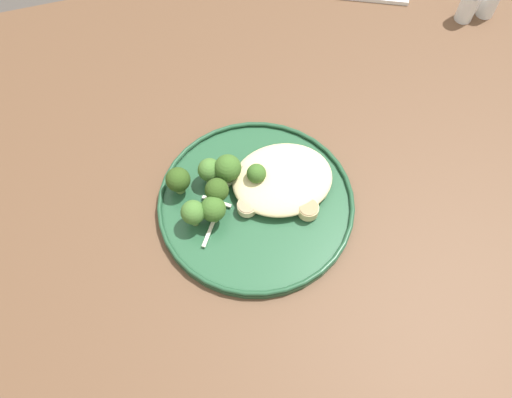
# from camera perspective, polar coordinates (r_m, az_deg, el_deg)

# --- Properties ---
(ground) EXTENTS (6.00, 6.00, 0.00)m
(ground) POSITION_cam_1_polar(r_m,az_deg,el_deg) (1.48, -0.98, -13.64)
(ground) COLOR #47423D
(wooden_dining_table) EXTENTS (1.40, 1.00, 0.74)m
(wooden_dining_table) POSITION_cam_1_polar(r_m,az_deg,el_deg) (0.86, -1.65, -1.75)
(wooden_dining_table) COLOR brown
(wooden_dining_table) RESTS_ON ground
(dinner_plate) EXTENTS (0.29, 0.29, 0.02)m
(dinner_plate) POSITION_cam_1_polar(r_m,az_deg,el_deg) (0.77, -0.00, -0.42)
(dinner_plate) COLOR #235133
(dinner_plate) RESTS_ON wooden_dining_table
(noodle_bed) EXTENTS (0.15, 0.13, 0.03)m
(noodle_bed) POSITION_cam_1_polar(r_m,az_deg,el_deg) (0.77, 2.92, 2.18)
(noodle_bed) COLOR beige
(noodle_bed) RESTS_ON dinner_plate
(seared_scallop_tiny_bay) EXTENTS (0.03, 0.03, 0.02)m
(seared_scallop_tiny_bay) POSITION_cam_1_polar(r_m,az_deg,el_deg) (0.77, 2.36, 1.83)
(seared_scallop_tiny_bay) COLOR #DBB77A
(seared_scallop_tiny_bay) RESTS_ON dinner_plate
(seared_scallop_center_golden) EXTENTS (0.02, 0.02, 0.01)m
(seared_scallop_center_golden) POSITION_cam_1_polar(r_m,az_deg,el_deg) (0.77, 6.96, 0.81)
(seared_scallop_center_golden) COLOR #E5C689
(seared_scallop_center_golden) RESTS_ON dinner_plate
(seared_scallop_tilted_round) EXTENTS (0.03, 0.03, 0.02)m
(seared_scallop_tilted_round) POSITION_cam_1_polar(r_m,az_deg,el_deg) (0.79, 2.00, 4.63)
(seared_scallop_tilted_round) COLOR beige
(seared_scallop_tilted_round) RESTS_ON dinner_plate
(seared_scallop_front_small) EXTENTS (0.03, 0.03, 0.01)m
(seared_scallop_front_small) POSITION_cam_1_polar(r_m,az_deg,el_deg) (0.75, -0.88, -0.84)
(seared_scallop_front_small) COLOR beige
(seared_scallop_front_small) RESTS_ON dinner_plate
(seared_scallop_rear_pale) EXTENTS (0.03, 0.03, 0.02)m
(seared_scallop_rear_pale) POSITION_cam_1_polar(r_m,az_deg,el_deg) (0.77, -0.73, 2.57)
(seared_scallop_rear_pale) COLOR #DBB77A
(seared_scallop_rear_pale) RESTS_ON dinner_plate
(seared_scallop_right_edge) EXTENTS (0.03, 0.03, 0.02)m
(seared_scallop_right_edge) POSITION_cam_1_polar(r_m,az_deg,el_deg) (0.75, 5.75, -1.18)
(seared_scallop_right_edge) COLOR #E5C689
(seared_scallop_right_edge) RESTS_ON dinner_plate
(seared_scallop_half_hidden) EXTENTS (0.04, 0.04, 0.02)m
(seared_scallop_half_hidden) POSITION_cam_1_polar(r_m,az_deg,el_deg) (0.76, 4.76, -0.09)
(seared_scallop_half_hidden) COLOR #E5C689
(seared_scallop_half_hidden) RESTS_ON dinner_plate
(broccoli_floret_near_rim) EXTENTS (0.03, 0.03, 0.05)m
(broccoli_floret_near_rim) POSITION_cam_1_polar(r_m,az_deg,el_deg) (0.76, -5.10, 3.12)
(broccoli_floret_near_rim) COLOR #7A994C
(broccoli_floret_near_rim) RESTS_ON dinner_plate
(broccoli_floret_left_leaning) EXTENTS (0.03, 0.03, 0.06)m
(broccoli_floret_left_leaning) POSITION_cam_1_polar(r_m,az_deg,el_deg) (0.73, -4.31, 0.92)
(broccoli_floret_left_leaning) COLOR #89A356
(broccoli_floret_left_leaning) RESTS_ON dinner_plate
(broccoli_floret_tall_stalk) EXTENTS (0.03, 0.03, 0.05)m
(broccoli_floret_tall_stalk) POSITION_cam_1_polar(r_m,az_deg,el_deg) (0.73, -6.90, -1.50)
(broccoli_floret_tall_stalk) COLOR #7A994C
(broccoli_floret_tall_stalk) RESTS_ON dinner_plate
(broccoli_floret_front_edge) EXTENTS (0.04, 0.04, 0.05)m
(broccoli_floret_front_edge) POSITION_cam_1_polar(r_m,az_deg,el_deg) (0.73, -4.73, -1.14)
(broccoli_floret_front_edge) COLOR #89A356
(broccoli_floret_front_edge) RESTS_ON dinner_plate
(broccoli_floret_beside_noodles) EXTENTS (0.04, 0.04, 0.06)m
(broccoli_floret_beside_noodles) POSITION_cam_1_polar(r_m,az_deg,el_deg) (0.75, -3.11, 3.37)
(broccoli_floret_beside_noodles) COLOR #7A994C
(broccoli_floret_beside_noodles) RESTS_ON dinner_plate
(broccoli_floret_split_head) EXTENTS (0.03, 0.03, 0.05)m
(broccoli_floret_split_head) POSITION_cam_1_polar(r_m,az_deg,el_deg) (0.75, 0.05, 2.65)
(broccoli_floret_split_head) COLOR #7A994C
(broccoli_floret_split_head) RESTS_ON dinner_plate
(broccoli_floret_right_tilted) EXTENTS (0.04, 0.04, 0.05)m
(broccoli_floret_right_tilted) POSITION_cam_1_polar(r_m,az_deg,el_deg) (0.76, -8.53, 2.06)
(broccoli_floret_right_tilted) COLOR #7A994C
(broccoli_floret_right_tilted) RESTS_ON dinner_plate
(onion_sliver_short_strip) EXTENTS (0.03, 0.05, 0.00)m
(onion_sliver_short_strip) POSITION_cam_1_polar(r_m,az_deg,el_deg) (0.74, -5.06, -3.40)
(onion_sliver_short_strip) COLOR silver
(onion_sliver_short_strip) RESTS_ON dinner_plate
(onion_sliver_curled_piece) EXTENTS (0.05, 0.03, 0.00)m
(onion_sliver_curled_piece) POSITION_cam_1_polar(r_m,az_deg,el_deg) (0.78, -2.50, 2.05)
(onion_sliver_curled_piece) COLOR silver
(onion_sliver_curled_piece) RESTS_ON dinner_plate
(onion_sliver_pale_crescent) EXTENTS (0.04, 0.03, 0.00)m
(onion_sliver_pale_crescent) POSITION_cam_1_polar(r_m,az_deg,el_deg) (0.76, -4.33, -0.27)
(onion_sliver_pale_crescent) COLOR silver
(onion_sliver_pale_crescent) RESTS_ON dinner_plate
(salt_shaker) EXTENTS (0.03, 0.03, 0.07)m
(salt_shaker) POSITION_cam_1_polar(r_m,az_deg,el_deg) (1.10, 24.31, 19.29)
(salt_shaker) COLOR white
(salt_shaker) RESTS_ON wooden_dining_table
(pepper_shaker) EXTENTS (0.03, 0.03, 0.07)m
(pepper_shaker) POSITION_cam_1_polar(r_m,az_deg,el_deg) (1.07, 22.28, 19.13)
(pepper_shaker) COLOR white
(pepper_shaker) RESTS_ON wooden_dining_table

